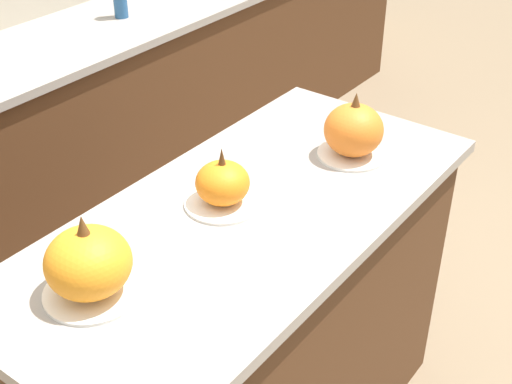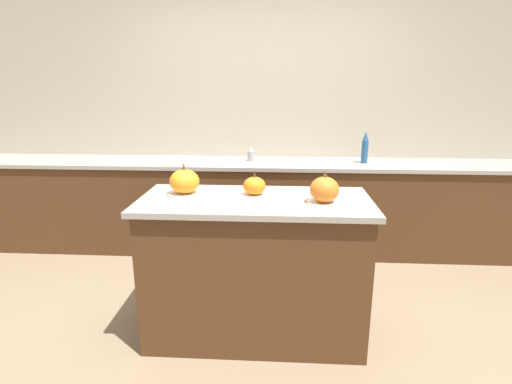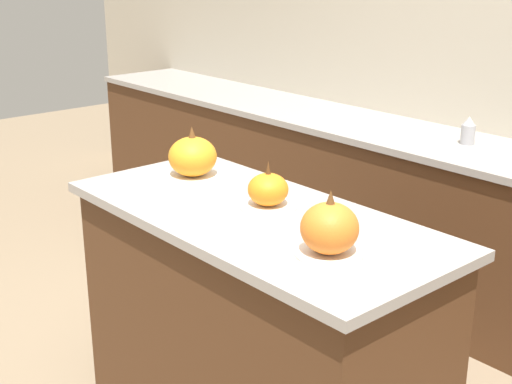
{
  "view_description": "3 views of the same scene",
  "coord_description": "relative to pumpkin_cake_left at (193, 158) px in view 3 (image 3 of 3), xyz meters",
  "views": [
    {
      "loc": [
        -1.19,
        -0.92,
        1.96
      ],
      "look_at": [
        0.05,
        0.01,
        0.96
      ],
      "focal_mm": 50.0,
      "sensor_mm": 36.0,
      "label": 1
    },
    {
      "loc": [
        0.15,
        -2.34,
        1.61
      ],
      "look_at": [
        0.0,
        0.04,
        0.97
      ],
      "focal_mm": 28.0,
      "sensor_mm": 36.0,
      "label": 2
    },
    {
      "loc": [
        1.71,
        -1.48,
        1.77
      ],
      "look_at": [
        0.02,
        -0.01,
        1.01
      ],
      "focal_mm": 50.0,
      "sensor_mm": 36.0,
      "label": 3
    }
  ],
  "objects": [
    {
      "name": "bottle_short",
      "position": [
        0.32,
        1.39,
        -0.06
      ],
      "size": [
        0.07,
        0.07,
        0.13
      ],
      "color": "#99999E",
      "rests_on": "back_counter"
    },
    {
      "name": "kitchen_island",
      "position": [
        0.45,
        -0.07,
        -0.54
      ],
      "size": [
        1.43,
        0.65,
        0.93
      ],
      "color": "#4C2D19",
      "rests_on": "ground_plane"
    },
    {
      "name": "pumpkin_cake_left",
      "position": [
        0.0,
        0.0,
        0.0
      ],
      "size": [
        0.22,
        0.22,
        0.21
      ],
      "color": "white",
      "rests_on": "kitchen_island"
    },
    {
      "name": "back_counter",
      "position": [
        0.45,
        1.35,
        -0.57
      ],
      "size": [
        6.0,
        0.6,
        0.89
      ],
      "color": "#4C2D19",
      "rests_on": "ground_plane"
    },
    {
      "name": "pumpkin_cake_center",
      "position": [
        0.44,
        -0.01,
        -0.02
      ],
      "size": [
        0.2,
        0.2,
        0.17
      ],
      "color": "white",
      "rests_on": "kitchen_island"
    },
    {
      "name": "pumpkin_cake_right",
      "position": [
        0.86,
        -0.15,
        -0.0
      ],
      "size": [
        0.2,
        0.2,
        0.2
      ],
      "color": "white",
      "rests_on": "kitchen_island"
    }
  ]
}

